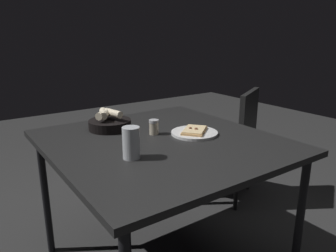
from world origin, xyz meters
TOP-DOWN VIEW (x-y plane):
  - dining_table at (0.00, 0.00)m, footprint 1.12×1.07m
  - pizza_plate at (-0.02, -0.19)m, footprint 0.25×0.25m
  - bread_basket at (0.32, 0.14)m, footprint 0.23×0.23m
  - beer_glass at (-0.13, 0.24)m, footprint 0.07×0.07m
  - pepper_shaker at (0.10, -0.02)m, footprint 0.05×0.05m
  - chair_near at (0.38, -0.90)m, footprint 0.59×0.59m

SIDE VIEW (x-z plane):
  - chair_near at x=0.38m, z-range 0.06..0.92m
  - dining_table at x=0.00m, z-range 0.32..1.08m
  - pizza_plate at x=-0.02m, z-range 0.75..0.79m
  - pepper_shaker at x=0.10m, z-range 0.75..0.83m
  - bread_basket at x=0.32m, z-range 0.74..0.85m
  - beer_glass at x=-0.13m, z-range 0.75..0.89m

